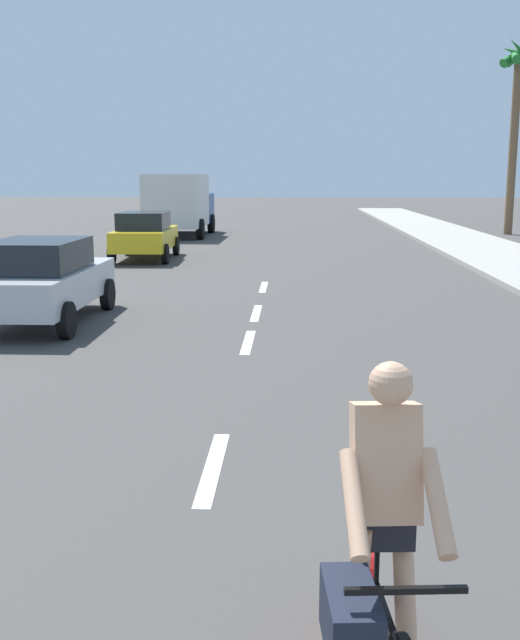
% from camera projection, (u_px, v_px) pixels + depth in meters
% --- Properties ---
extents(ground_plane, '(160.00, 160.00, 0.00)m').
position_uv_depth(ground_plane, '(266.00, 278.00, 19.93)').
color(ground_plane, '#423F3D').
extents(lane_stripe_2, '(0.16, 1.80, 0.01)m').
position_uv_depth(lane_stripe_2, '(213.00, 467.00, 6.97)').
color(lane_stripe_2, white).
rests_on(lane_stripe_2, ground).
extents(lane_stripe_3, '(0.16, 1.80, 0.01)m').
position_uv_depth(lane_stripe_3, '(248.00, 342.00, 12.24)').
color(lane_stripe_3, white).
rests_on(lane_stripe_3, ground).
extents(lane_stripe_4, '(0.16, 1.80, 0.01)m').
position_uv_depth(lane_stripe_4, '(256.00, 313.00, 14.84)').
color(lane_stripe_4, white).
rests_on(lane_stripe_4, ground).
extents(lane_stripe_5, '(0.16, 1.80, 0.01)m').
position_uv_depth(lane_stripe_5, '(264.00, 287.00, 18.33)').
color(lane_stripe_5, white).
rests_on(lane_stripe_5, ground).
extents(cyclist, '(0.65, 1.71, 1.82)m').
position_uv_depth(cyclist, '(377.00, 554.00, 3.72)').
color(cyclist, black).
rests_on(cyclist, ground).
extents(parked_car_silver, '(1.91, 4.12, 1.57)m').
position_uv_depth(parked_car_silver, '(41.00, 279.00, 13.70)').
color(parked_car_silver, '#B7BABF').
rests_on(parked_car_silver, ground).
extents(parked_car_yellow, '(1.99, 4.08, 1.57)m').
position_uv_depth(parked_car_yellow, '(145.00, 234.00, 24.28)').
color(parked_car_yellow, gold).
rests_on(parked_car_yellow, ground).
extents(delivery_truck, '(2.74, 6.27, 2.80)m').
position_uv_depth(delivery_truck, '(179.00, 203.00, 33.77)').
color(delivery_truck, '#23478C').
rests_on(delivery_truck, ground).
extents(palm_tree_distant, '(1.92, 1.91, 8.95)m').
position_uv_depth(palm_tree_distant, '(517.00, 89.00, 33.75)').
color(palm_tree_distant, brown).
rests_on(palm_tree_distant, ground).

